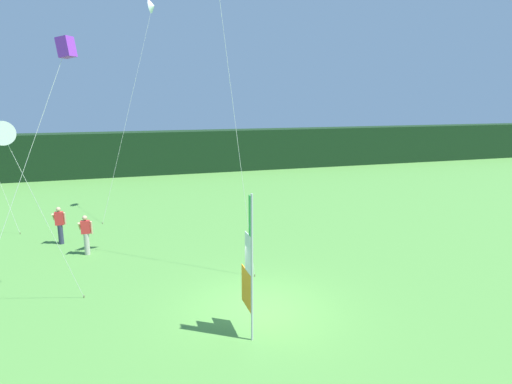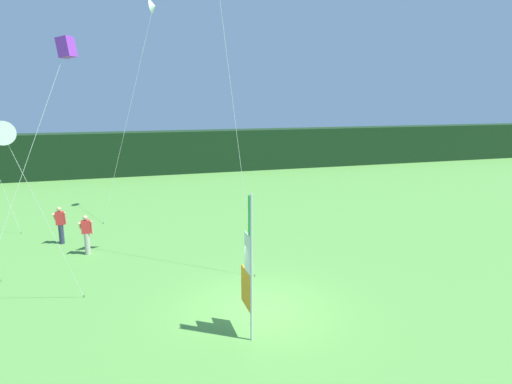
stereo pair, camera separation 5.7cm
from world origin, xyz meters
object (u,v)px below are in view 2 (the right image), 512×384
person_near_banner (60,224)px  kite_white_delta_0 (3,134)px  person_mid_field (86,234)px  kite_white_delta_1 (153,8)px  banner_flag (248,268)px  kite_purple_box_2 (66,50)px

person_near_banner → kite_white_delta_0: size_ratio=0.29×
person_mid_field → kite_white_delta_0: size_ratio=0.29×
person_mid_field → kite_white_delta_1: bearing=59.6°
banner_flag → kite_white_delta_1: 17.06m
kite_white_delta_1 → kite_purple_box_2: bearing=-107.9°
banner_flag → kite_purple_box_2: kite_purple_box_2 is taller
banner_flag → kite_purple_box_2: 8.31m
kite_white_delta_1 → banner_flag: bearing=-85.8°
person_near_banner → kite_white_delta_1: size_ratio=0.15×
person_near_banner → kite_purple_box_2: kite_purple_box_2 is taller
person_mid_field → kite_white_delta_1: size_ratio=0.15×
kite_white_delta_1 → kite_purple_box_2: (-3.41, -10.54, -3.26)m
banner_flag → person_near_banner: 11.63m
person_mid_field → person_near_banner: bearing=123.8°
banner_flag → person_mid_field: bearing=120.0°
kite_white_delta_1 → person_near_banner: bearing=-137.8°
person_mid_field → banner_flag: bearing=-60.0°
banner_flag → person_near_banner: size_ratio=2.39×
person_near_banner → kite_white_delta_0: 7.99m
kite_white_delta_1 → kite_purple_box_2: size_ratio=1.41×
kite_white_delta_0 → kite_purple_box_2: kite_purple_box_2 is taller
person_mid_field → kite_purple_box_2: kite_purple_box_2 is taller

